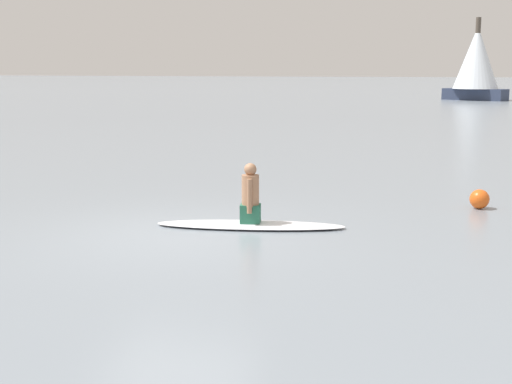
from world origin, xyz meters
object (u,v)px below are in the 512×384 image
Objects in this scene: sailboat_far_left at (476,61)px; buoy_marker at (480,199)px; person_paddler at (250,196)px; surfboard at (250,225)px.

buoy_marker is at bearing -63.36° from sailboat_far_left.
person_paddler is 2.71× the size of buoy_marker.
person_paddler is 51.22m from sailboat_far_left.
person_paddler is 4.69m from buoy_marker.
buoy_marker is at bearing -154.49° from surfboard.
sailboat_far_left is 17.91× the size of buoy_marker.
surfboard is 51.25m from sailboat_far_left.
person_paddler is at bearing -67.54° from sailboat_far_left.
buoy_marker is (2.87, -3.69, 0.15)m from surfboard.
sailboat_far_left is (51.07, -2.92, 3.14)m from surfboard.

